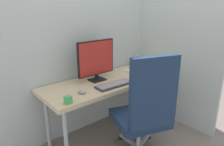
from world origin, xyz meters
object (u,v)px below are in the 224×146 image
monitor (96,59)px  mouse (82,92)px  pen_holder (135,63)px  notebook (133,71)px  office_chair (146,109)px  desk_clamp_accessory (68,100)px  keyboard (114,85)px

monitor → mouse: 0.47m
pen_holder → notebook: 0.28m
monitor → mouse: bearing=-147.4°
pen_holder → office_chair: bearing=-130.6°
desk_clamp_accessory → monitor: bearing=30.2°
monitor → notebook: monitor is taller
keyboard → pen_holder: (0.72, 0.37, 0.04)m
keyboard → office_chair: bearing=-85.7°
keyboard → notebook: bearing=22.2°
mouse → notebook: (0.88, 0.16, -0.01)m
keyboard → desk_clamp_accessory: (-0.59, -0.05, 0.02)m
office_chair → notebook: bearing=53.4°
monitor → pen_holder: 0.79m
keyboard → desk_clamp_accessory: 0.59m
office_chair → mouse: 0.65m
mouse → office_chair: bearing=-67.5°
office_chair → pen_holder: (0.69, 0.80, 0.17)m
keyboard → mouse: (-0.38, 0.05, 0.00)m
mouse → desk_clamp_accessory: bearing=-172.4°
office_chair → mouse: bearing=130.9°
mouse → desk_clamp_accessory: desk_clamp_accessory is taller
office_chair → keyboard: bearing=94.3°
notebook → mouse: bearing=-179.6°
keyboard → notebook: size_ratio=2.30×
pen_holder → notebook: (-0.22, -0.17, -0.04)m
office_chair → desk_clamp_accessory: bearing=149.1°
monitor → pen_holder: size_ratio=2.89×
mouse → notebook: bearing=-8.4°
mouse → monitor: bearing=14.2°
keyboard → pen_holder: size_ratio=2.60×
office_chair → pen_holder: 1.07m
monitor → pen_holder: (0.75, 0.10, -0.20)m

